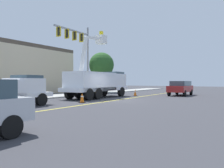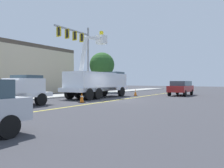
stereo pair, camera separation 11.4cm
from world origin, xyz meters
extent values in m
plane|color=#38383D|center=(0.00, 0.00, 0.00)|extent=(120.00, 120.00, 0.00)
cube|color=#9E9E99|center=(-0.47, 7.84, 0.06)|extent=(60.11, 7.21, 0.12)
cube|color=yellow|center=(0.00, 0.00, 0.00)|extent=(49.92, 3.17, 0.01)
cube|color=white|center=(1.32, 3.15, 0.90)|extent=(8.34, 2.99, 0.36)
cube|color=white|center=(3.94, 3.30, 1.67)|extent=(2.76, 2.50, 1.60)
cube|color=#384C56|center=(4.14, 3.32, 2.37)|extent=(1.93, 2.20, 0.64)
cube|color=white|center=(0.34, 3.09, 1.62)|extent=(5.39, 2.81, 1.80)
cube|color=white|center=(-0.73, 3.07, 4.17)|extent=(1.14, 0.47, 3.27)
cube|color=white|center=(1.18, 3.42, 6.00)|extent=(3.09, 0.83, 0.75)
cube|color=white|center=(2.68, 3.70, 6.09)|extent=(0.90, 0.90, 0.90)
cube|color=yellow|center=(2.68, 3.70, 6.69)|extent=(0.36, 0.24, 0.60)
cylinder|color=black|center=(4.12, 4.44, 0.52)|extent=(1.06, 0.40, 1.04)
cylinder|color=black|center=(4.25, 2.20, 0.52)|extent=(1.06, 0.40, 1.04)
cylinder|color=black|center=(-0.22, 4.18, 0.52)|extent=(1.06, 0.40, 1.04)
cylinder|color=black|center=(-0.09, 1.93, 0.52)|extent=(1.06, 0.40, 1.04)
cylinder|color=black|center=(-1.53, 4.10, 0.52)|extent=(1.06, 0.40, 1.04)
cylinder|color=black|center=(-1.40, 1.86, 0.52)|extent=(1.06, 0.40, 1.04)
cube|color=white|center=(-8.21, 2.57, 0.75)|extent=(5.72, 2.43, 0.30)
cube|color=white|center=(-6.98, 2.65, 1.30)|extent=(2.13, 2.05, 1.10)
cube|color=#384C56|center=(-6.78, 2.66, 1.78)|extent=(1.45, 1.84, 0.56)
cylinder|color=black|center=(-6.42, 3.63, 0.42)|extent=(0.86, 0.35, 0.84)
cylinder|color=black|center=(-6.31, 1.74, 0.42)|extent=(0.86, 0.35, 0.84)
cube|color=maroon|center=(9.85, -2.47, 0.79)|extent=(4.91, 2.19, 0.70)
cube|color=#384C56|center=(10.00, -2.47, 1.39)|extent=(3.55, 1.88, 0.60)
cylinder|color=black|center=(8.27, -3.43, 0.34)|extent=(0.69, 0.28, 0.68)
cylinder|color=black|center=(8.17, -1.72, 0.34)|extent=(0.69, 0.28, 0.68)
cylinder|color=black|center=(11.53, -3.23, 0.34)|extent=(0.69, 0.28, 0.68)
cylinder|color=black|center=(11.43, -1.52, 0.34)|extent=(0.69, 0.28, 0.68)
cylinder|color=black|center=(-11.99, -4.65, 0.34)|extent=(0.69, 0.28, 0.68)
cube|color=black|center=(-3.25, 0.87, 0.02)|extent=(0.40, 0.40, 0.04)
cone|color=orange|center=(-3.25, 0.87, 0.41)|extent=(0.32, 0.32, 0.75)
cylinder|color=white|center=(-3.25, 0.87, 0.49)|extent=(0.20, 0.20, 0.08)
cube|color=black|center=(5.80, 1.32, 0.02)|extent=(0.40, 0.40, 0.04)
cone|color=orange|center=(5.80, 1.32, 0.42)|extent=(0.32, 0.32, 0.76)
cylinder|color=white|center=(5.80, 1.32, 0.49)|extent=(0.20, 0.20, 0.08)
cylinder|color=gray|center=(4.34, 7.13, 4.11)|extent=(0.22, 0.22, 8.22)
cube|color=gray|center=(1.63, 6.96, 7.33)|extent=(5.42, 0.49, 0.16)
cube|color=gold|center=(3.13, 7.05, 6.78)|extent=(0.15, 0.57, 1.00)
cube|color=black|center=(3.14, 6.95, 6.78)|extent=(0.22, 0.33, 0.84)
cube|color=gold|center=(1.93, 6.98, 6.78)|extent=(0.15, 0.57, 1.00)
cube|color=black|center=(1.94, 6.88, 6.78)|extent=(0.22, 0.33, 0.84)
cube|color=gold|center=(0.73, 6.91, 6.78)|extent=(0.15, 0.57, 1.00)
cube|color=black|center=(0.73, 6.81, 6.78)|extent=(0.22, 0.33, 0.84)
cube|color=gold|center=(-0.47, 6.84, 6.78)|extent=(0.15, 0.57, 1.00)
cube|color=black|center=(-0.47, 6.74, 6.78)|extent=(0.22, 0.33, 0.84)
cylinder|color=brown|center=(9.42, 9.02, 1.40)|extent=(0.32, 0.32, 2.80)
sphere|color=#285623|center=(9.42, 9.02, 4.08)|extent=(3.66, 3.66, 3.66)
camera|label=1|loc=(-15.25, -10.55, 1.63)|focal=34.34mm
camera|label=2|loc=(-15.18, -10.64, 1.63)|focal=34.34mm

